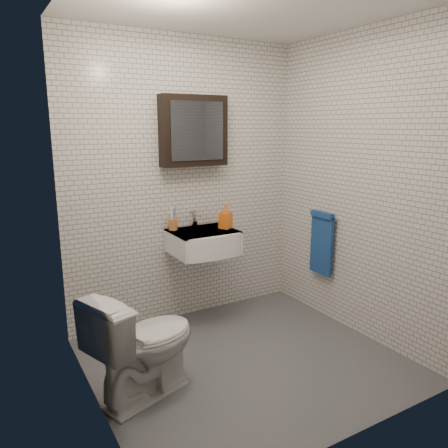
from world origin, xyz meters
The scene contains 9 objects.
ground centered at (0.00, 0.00, 0.01)m, with size 2.20×2.00×0.01m, color #515359.
room_shell centered at (0.00, 0.00, 1.47)m, with size 2.22×2.02×2.51m.
washbasin centered at (0.05, 0.73, 0.76)m, with size 0.55×0.50×0.20m.
faucet centered at (0.05, 0.93, 0.92)m, with size 0.06×0.20×0.15m.
mirror_cabinet centered at (0.05, 0.93, 1.70)m, with size 0.60×0.15×0.60m.
towel_rail centered at (1.04, 0.35, 0.72)m, with size 0.09×0.30×0.58m.
toothbrush_cup centered at (-0.16, 0.93, 0.90)m, with size 0.10×0.10×0.22m.
soap_bottle centered at (0.27, 0.75, 0.96)m, with size 0.10×0.10×0.21m, color #FFA01A.
toilet centered at (-0.80, -0.02, 0.37)m, with size 0.42×0.73×0.75m, color silver.
Camera 1 is at (-1.65, -2.51, 1.75)m, focal length 35.00 mm.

